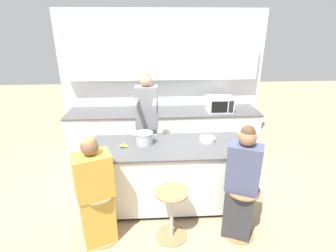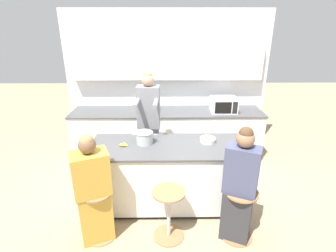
# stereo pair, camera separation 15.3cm
# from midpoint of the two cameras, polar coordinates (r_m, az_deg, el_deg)

# --- Properties ---
(ground_plane) EXTENTS (16.00, 16.00, 0.00)m
(ground_plane) POSITION_cam_midpoint_polar(r_m,az_deg,el_deg) (4.01, 1.15, -16.29)
(ground_plane) COLOR tan
(wall_back) EXTENTS (3.86, 0.22, 2.70)m
(wall_back) POSITION_cam_midpoint_polar(r_m,az_deg,el_deg) (5.10, 0.63, 11.30)
(wall_back) COLOR white
(wall_back) RESTS_ON ground_plane
(back_counter) EXTENTS (3.58, 0.71, 0.90)m
(back_counter) POSITION_cam_midpoint_polar(r_m,az_deg,el_deg) (5.09, 0.67, -1.57)
(back_counter) COLOR white
(back_counter) RESTS_ON ground_plane
(kitchen_island) EXTENTS (2.10, 0.81, 0.93)m
(kitchen_island) POSITION_cam_midpoint_polar(r_m,az_deg,el_deg) (3.74, 1.21, -10.62)
(kitchen_island) COLOR black
(kitchen_island) RESTS_ON ground_plane
(bar_stool_leftmost) EXTENTS (0.39, 0.39, 0.66)m
(bar_stool_leftmost) POSITION_cam_midpoint_polar(r_m,az_deg,el_deg) (3.37, -13.60, -17.62)
(bar_stool_leftmost) COLOR #997047
(bar_stool_leftmost) RESTS_ON ground_plane
(bar_stool_center) EXTENTS (0.39, 0.39, 0.66)m
(bar_stool_center) POSITION_cam_midpoint_polar(r_m,az_deg,el_deg) (3.28, 1.57, -18.14)
(bar_stool_center) COLOR #997047
(bar_stool_center) RESTS_ON ground_plane
(bar_stool_rightmost) EXTENTS (0.39, 0.39, 0.66)m
(bar_stool_rightmost) POSITION_cam_midpoint_polar(r_m,az_deg,el_deg) (3.40, 16.56, -17.48)
(bar_stool_rightmost) COLOR #997047
(bar_stool_rightmost) RESTS_ON ground_plane
(person_cooking) EXTENTS (0.37, 0.59, 1.81)m
(person_cooking) POSITION_cam_midpoint_polar(r_m,az_deg,el_deg) (4.09, -3.08, -0.58)
(person_cooking) COLOR #383842
(person_cooking) RESTS_ON ground_plane
(person_wrapped_blanket) EXTENTS (0.48, 0.42, 1.38)m
(person_wrapped_blanket) POSITION_cam_midpoint_polar(r_m,az_deg,el_deg) (3.19, -14.65, -13.81)
(person_wrapped_blanket) COLOR gold
(person_wrapped_blanket) RESTS_ON ground_plane
(person_seated_near) EXTENTS (0.43, 0.38, 1.45)m
(person_seated_near) POSITION_cam_midpoint_polar(r_m,az_deg,el_deg) (3.22, 16.61, -13.19)
(person_seated_near) COLOR #333338
(person_seated_near) RESTS_ON ground_plane
(cooking_pot) EXTENTS (0.32, 0.24, 0.16)m
(cooking_pot) POSITION_cam_midpoint_polar(r_m,az_deg,el_deg) (3.55, -3.93, -2.58)
(cooking_pot) COLOR #B7BABC
(cooking_pot) RESTS_ON kitchen_island
(fruit_bowl) EXTENTS (0.22, 0.22, 0.06)m
(fruit_bowl) POSITION_cam_midpoint_polar(r_m,az_deg,el_deg) (3.65, 9.85, -3.04)
(fruit_bowl) COLOR silver
(fruit_bowl) RESTS_ON kitchen_island
(coffee_cup_near) EXTENTS (0.11, 0.08, 0.09)m
(coffee_cup_near) POSITION_cam_midpoint_polar(r_m,az_deg,el_deg) (3.48, 14.96, -4.52)
(coffee_cup_near) COLOR #4C7099
(coffee_cup_near) RESTS_ON kitchen_island
(banana_bunch) EXTENTS (0.13, 0.09, 0.04)m
(banana_bunch) POSITION_cam_midpoint_polar(r_m,az_deg,el_deg) (3.53, -8.42, -4.07)
(banana_bunch) COLOR yellow
(banana_bunch) RESTS_ON kitchen_island
(microwave) EXTENTS (0.47, 0.38, 0.27)m
(microwave) POSITION_cam_midpoint_polar(r_m,az_deg,el_deg) (4.98, 12.85, 4.53)
(microwave) COLOR white
(microwave) RESTS_ON back_counter
(potted_plant) EXTENTS (0.23, 0.23, 0.29)m
(potted_plant) POSITION_cam_midpoint_polar(r_m,az_deg,el_deg) (4.88, -2.63, 5.00)
(potted_plant) COLOR #93563D
(potted_plant) RESTS_ON back_counter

